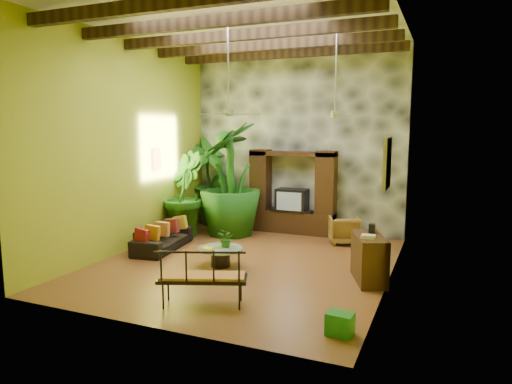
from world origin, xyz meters
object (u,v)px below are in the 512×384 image
at_px(entertainment_center, 292,198).
at_px(green_bin, 340,324).
at_px(ceiling_fan_back, 335,105).
at_px(iron_bench, 200,275).
at_px(ceiling_fan_front, 228,103).
at_px(side_console, 369,259).
at_px(sofa, 163,238).
at_px(tall_plant_b, 183,194).
at_px(coffee_table, 221,255).
at_px(wicker_armchair, 344,230).
at_px(tall_plant_a, 208,179).
at_px(tall_plant_c, 230,179).

relative_size(entertainment_center, green_bin, 6.46).
height_order(ceiling_fan_back, iron_bench, ceiling_fan_back).
height_order(entertainment_center, green_bin, entertainment_center).
height_order(ceiling_fan_front, side_console, ceiling_fan_front).
relative_size(sofa, green_bin, 5.15).
xyz_separation_m(tall_plant_b, coffee_table, (2.20, -2.08, -0.89)).
relative_size(wicker_armchair, tall_plant_b, 0.33).
bearing_deg(green_bin, iron_bench, 176.70).
xyz_separation_m(entertainment_center, wicker_armchair, (1.61, -0.65, -0.62)).
distance_m(ceiling_fan_back, tall_plant_a, 5.09).
height_order(sofa, tall_plant_c, tall_plant_c).
distance_m(entertainment_center, wicker_armchair, 1.84).
xyz_separation_m(ceiling_fan_front, tall_plant_c, (-1.26, 2.64, -1.88)).
bearing_deg(coffee_table, tall_plant_c, 111.76).
bearing_deg(entertainment_center, wicker_armchair, -22.00).
relative_size(ceiling_fan_back, green_bin, 5.01).
bearing_deg(tall_plant_b, tall_plant_c, 28.38).
xyz_separation_m(ceiling_fan_back, tall_plant_b, (-4.19, 0.43, -2.26)).
relative_size(entertainment_center, side_console, 2.16).
bearing_deg(tall_plant_a, wicker_armchair, -8.88).
bearing_deg(ceiling_fan_front, tall_plant_a, 124.49).
height_order(wicker_armchair, green_bin, wicker_armchair).
distance_m(entertainment_center, green_bin, 6.43).
relative_size(ceiling_fan_back, iron_bench, 1.22).
bearing_deg(ceiling_fan_front, tall_plant_b, 139.67).
xyz_separation_m(side_console, green_bin, (0.00, -2.48, -0.28)).
distance_m(ceiling_fan_front, tall_plant_c, 3.47).
distance_m(ceiling_fan_front, ceiling_fan_back, 2.41).
bearing_deg(entertainment_center, ceiling_fan_back, -50.43).
bearing_deg(wicker_armchair, sofa, 10.06).
relative_size(tall_plant_b, coffee_table, 2.40).
height_order(ceiling_fan_back, tall_plant_c, ceiling_fan_back).
distance_m(ceiling_fan_back, coffee_table, 4.07).
bearing_deg(sofa, side_console, -102.24).
distance_m(iron_bench, side_console, 3.31).
height_order(ceiling_fan_front, iron_bench, ceiling_fan_front).
bearing_deg(coffee_table, sofa, 160.50).
xyz_separation_m(entertainment_center, ceiling_fan_back, (1.60, -1.94, 2.44)).
xyz_separation_m(sofa, green_bin, (4.95, -2.89, -0.12)).
height_order(sofa, tall_plant_a, tall_plant_a).
height_order(entertainment_center, tall_plant_a, tall_plant_a).
xyz_separation_m(wicker_armchair, coffee_table, (-1.99, -2.94, -0.08)).
bearing_deg(tall_plant_c, tall_plant_a, 142.19).
height_order(tall_plant_b, tall_plant_c, tall_plant_c).
height_order(tall_plant_a, side_console, tall_plant_a).
bearing_deg(coffee_table, ceiling_fan_back, 39.84).
relative_size(sofa, side_console, 1.72).
distance_m(tall_plant_c, green_bin, 6.54).
bearing_deg(ceiling_fan_front, sofa, 163.54).
height_order(tall_plant_c, iron_bench, tall_plant_c).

